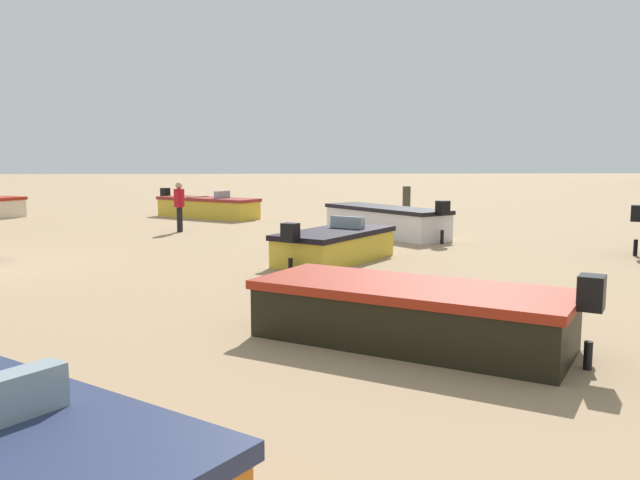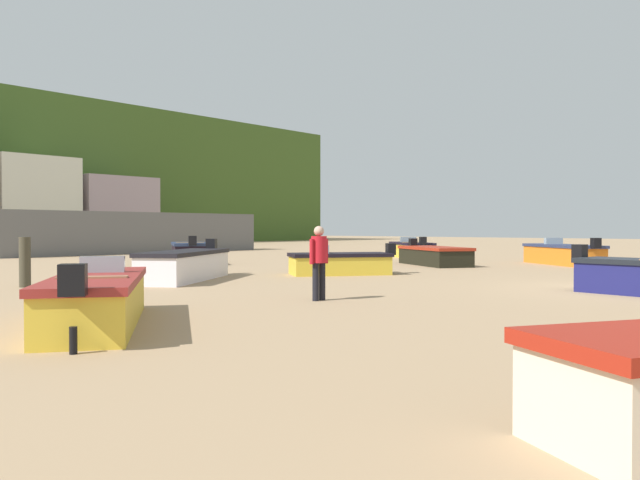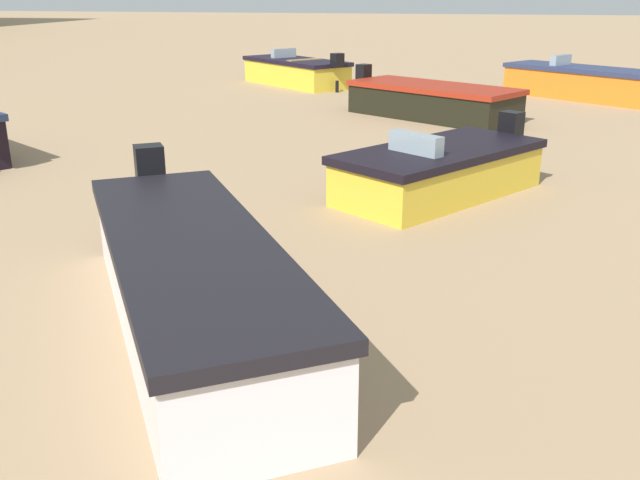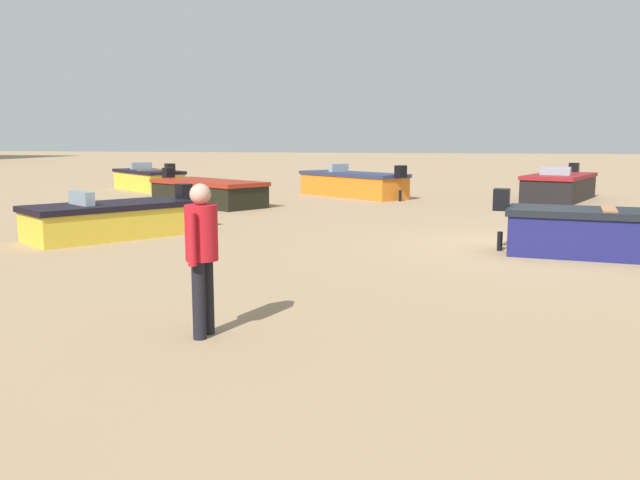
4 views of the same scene
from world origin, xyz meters
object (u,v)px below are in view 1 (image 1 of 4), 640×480
at_px(mooring_post_near_water, 406,204).
at_px(boat_black_0, 412,314).
at_px(beach_walker_foreground, 179,203).
at_px(boat_yellow_9, 208,207).
at_px(boat_white_6, 386,221).
at_px(boat_yellow_7, 335,245).

bearing_deg(mooring_post_near_water, boat_black_0, -9.99).
bearing_deg(boat_black_0, beach_walker_foreground, 53.73).
distance_m(boat_yellow_9, beach_walker_foreground, 5.08).
bearing_deg(boat_yellow_9, boat_white_6, 80.53).
bearing_deg(beach_walker_foreground, boat_yellow_9, -179.58).
relative_size(mooring_post_near_water, beach_walker_foreground, 0.82).
xyz_separation_m(boat_black_0, beach_walker_foreground, (-13.04, -5.14, 0.56)).
distance_m(boat_yellow_9, mooring_post_near_water, 7.97).
bearing_deg(mooring_post_near_water, boat_yellow_7, -20.09).
xyz_separation_m(boat_white_6, mooring_post_near_water, (-4.16, 1.39, 0.21)).
bearing_deg(boat_yellow_9, beach_walker_foreground, 32.69).
bearing_deg(mooring_post_near_water, boat_white_6, -18.49).
bearing_deg(boat_yellow_7, boat_yellow_9, 146.48).
xyz_separation_m(boat_yellow_7, mooring_post_near_water, (-9.09, 3.33, 0.29)).
distance_m(boat_white_6, beach_walker_foreground, 6.69).
height_order(boat_black_0, boat_yellow_9, boat_yellow_9).
bearing_deg(boat_black_0, boat_white_6, 25.38).
xyz_separation_m(boat_white_6, beach_walker_foreground, (-1.29, -6.55, 0.50)).
bearing_deg(mooring_post_near_water, beach_walker_foreground, -70.11).
bearing_deg(boat_white_6, boat_yellow_7, -143.90).
height_order(boat_white_6, boat_yellow_7, boat_white_6).
bearing_deg(beach_walker_foreground, boat_yellow_7, 40.15).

